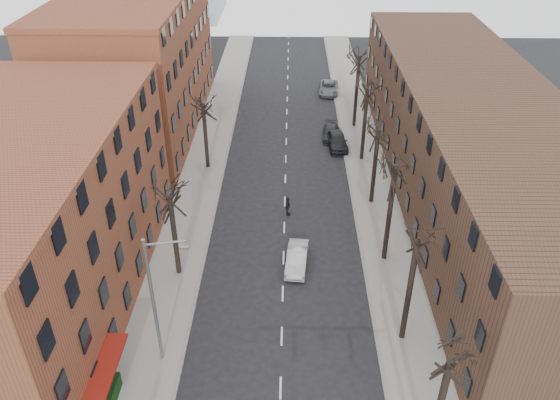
{
  "coord_description": "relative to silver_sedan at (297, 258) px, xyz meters",
  "views": [
    {
      "loc": [
        0.38,
        -12.69,
        25.87
      ],
      "look_at": [
        -0.31,
        21.9,
        4.0
      ],
      "focal_mm": 35.0,
      "sensor_mm": 36.0,
      "label": 1
    }
  ],
  "objects": [
    {
      "name": "tree_left_a",
      "position": [
        -8.6,
        -1.07,
        -0.69
      ],
      "size": [
        5.2,
        5.2,
        9.5
      ],
      "primitive_type": null,
      "color": "black",
      "rests_on": "ground"
    },
    {
      "name": "pedestrian_crossing",
      "position": [
        -0.73,
        6.82,
        0.18
      ],
      "size": [
        0.65,
        1.1,
        1.75
      ],
      "primitive_type": "imported",
      "rotation": [
        0.0,
        0.0,
        1.34
      ],
      "color": "black",
      "rests_on": "ground"
    },
    {
      "name": "building_right",
      "position": [
        15.0,
        10.93,
        4.31
      ],
      "size": [
        12.0,
        50.0,
        10.0
      ],
      "primitive_type": "cube",
      "color": "#472F21",
      "rests_on": "ground"
    },
    {
      "name": "sidewalk_left",
      "position": [
        -9.0,
        15.93,
        -0.62
      ],
      "size": [
        4.0,
        90.0,
        0.15
      ],
      "primitive_type": "cube",
      "color": "gray",
      "rests_on": "ground"
    },
    {
      "name": "streetlight",
      "position": [
        -8.03,
        -9.07,
        4.32
      ],
      "size": [
        2.45,
        0.22,
        9.03
      ],
      "color": "slate",
      "rests_on": "ground"
    },
    {
      "name": "silver_sedan",
      "position": [
        0.0,
        0.0,
        0.0
      ],
      "size": [
        1.86,
        4.32,
        1.39
      ],
      "primitive_type": "imported",
      "rotation": [
        0.0,
        0.0,
        -0.09
      ],
      "color": "#ABADB2",
      "rests_on": "ground"
    },
    {
      "name": "tree_right_f",
      "position": [
        6.6,
        24.93,
        -0.69
      ],
      "size": [
        5.2,
        5.2,
        11.6
      ],
      "primitive_type": null,
      "color": "black",
      "rests_on": "ground"
    },
    {
      "name": "building_left_near",
      "position": [
        -17.0,
        -4.07,
        5.31
      ],
      "size": [
        12.0,
        26.0,
        12.0
      ],
      "primitive_type": "cube",
      "color": "brown",
      "rests_on": "ground"
    },
    {
      "name": "parked_car_near",
      "position": [
        4.3,
        19.66,
        0.12
      ],
      "size": [
        2.31,
        4.92,
        1.63
      ],
      "primitive_type": "imported",
      "rotation": [
        0.0,
        0.0,
        0.08
      ],
      "color": "black",
      "rests_on": "ground"
    },
    {
      "name": "parked_car_mid",
      "position": [
        3.8,
        21.85,
        -0.08
      ],
      "size": [
        2.03,
        4.36,
        1.23
      ],
      "primitive_type": "imported",
      "rotation": [
        0.0,
        0.0,
        -0.07
      ],
      "color": "black",
      "rests_on": "ground"
    },
    {
      "name": "tree_right_c",
      "position": [
        6.6,
        0.93,
        -0.69
      ],
      "size": [
        5.2,
        5.2,
        11.6
      ],
      "primitive_type": null,
      "color": "black",
      "rests_on": "ground"
    },
    {
      "name": "parked_car_far",
      "position": [
        4.3,
        35.14,
        0.01
      ],
      "size": [
        2.72,
        5.22,
        1.41
      ],
      "primitive_type": "imported",
      "rotation": [
        0.0,
        0.0,
        -0.08
      ],
      "color": "slate",
      "rests_on": "ground"
    },
    {
      "name": "tree_right_b",
      "position": [
        6.6,
        -7.07,
        -0.69
      ],
      "size": [
        5.2,
        5.2,
        10.8
      ],
      "primitive_type": null,
      "color": "black",
      "rests_on": "ground"
    },
    {
      "name": "tree_left_b",
      "position": [
        -8.6,
        14.93,
        -0.69
      ],
      "size": [
        5.2,
        5.2,
        9.5
      ],
      "primitive_type": null,
      "color": "black",
      "rests_on": "ground"
    },
    {
      "name": "building_left_far",
      "position": [
        -17.0,
        24.93,
        6.31
      ],
      "size": [
        12.0,
        28.0,
        14.0
      ],
      "primitive_type": "cube",
      "color": "brown",
      "rests_on": "ground"
    },
    {
      "name": "tree_right_d",
      "position": [
        6.6,
        8.93,
        -0.69
      ],
      "size": [
        5.2,
        5.2,
        10.0
      ],
      "primitive_type": null,
      "color": "black",
      "rests_on": "ground"
    },
    {
      "name": "tree_right_e",
      "position": [
        6.6,
        16.93,
        -0.69
      ],
      "size": [
        5.2,
        5.2,
        10.8
      ],
      "primitive_type": null,
      "color": "black",
      "rests_on": "ground"
    },
    {
      "name": "sidewalk_right",
      "position": [
        7.0,
        15.93,
        -0.62
      ],
      "size": [
        4.0,
        90.0,
        0.15
      ],
      "primitive_type": "cube",
      "color": "gray",
      "rests_on": "ground"
    }
  ]
}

